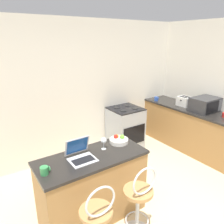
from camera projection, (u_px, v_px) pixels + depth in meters
name	position (u px, v px, depth m)	size (l,w,h in m)	color
wall_back	(70.00, 92.00, 4.05)	(12.00, 0.06, 2.60)	silver
breakfast_bar	(93.00, 187.00, 2.79)	(1.36, 0.59, 0.89)	#9E703D
counter_right	(208.00, 135.00, 4.27)	(0.65, 3.05, 0.89)	#9E703D
bar_stool_far	(139.00, 205.00, 2.48)	(0.40, 0.40, 0.98)	silver
laptop	(80.00, 154.00, 2.58)	(0.30, 0.30, 0.25)	silver
microwave	(205.00, 105.00, 4.24)	(0.53, 0.40, 0.27)	#2D2D30
toaster	(185.00, 101.00, 4.60)	(0.25, 0.27, 0.20)	silver
stove_range	(125.00, 128.00, 4.60)	(0.63, 0.61, 0.90)	#9EA3A8
wine_glass_tall	(104.00, 141.00, 2.78)	(0.08, 0.08, 0.16)	silver
fruit_bowl	(119.00, 140.00, 2.99)	(0.26, 0.26, 0.11)	silver
mug_green	(45.00, 170.00, 2.28)	(0.10, 0.09, 0.09)	#338447
mug_blue	(156.00, 99.00, 4.98)	(0.10, 0.09, 0.09)	#2D51AD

